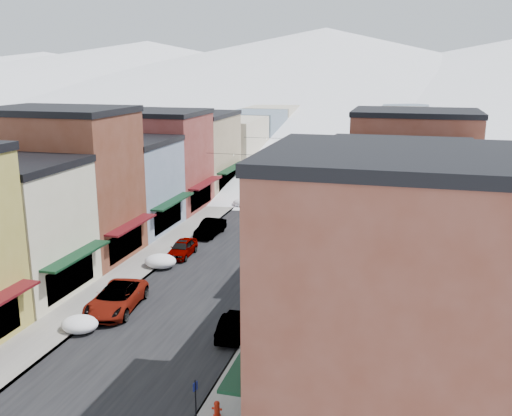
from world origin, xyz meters
The scene contains 37 objects.
road centered at (0.00, 60.00, 0.01)m, with size 10.00×160.00×0.01m, color black.
sidewalk_left centered at (-6.60, 60.00, 0.07)m, with size 3.20×160.00×0.15m, color gray.
sidewalk_right centered at (6.60, 60.00, 0.07)m, with size 3.20×160.00×0.15m, color gray.
curb_left centered at (-5.05, 60.00, 0.07)m, with size 0.10×160.00×0.15m, color slate.
curb_right centered at (5.05, 60.00, 0.07)m, with size 0.10×160.00×0.15m, color slate.
bldg_l_cream centered at (-13.19, 12.50, 4.76)m, with size 11.30×8.20×9.50m.
bldg_l_brick_near centered at (-13.69, 20.50, 6.26)m, with size 12.30×8.20×12.50m.
bldg_l_grayblue centered at (-13.19, 29.00, 4.51)m, with size 11.30×9.20×9.00m.
bldg_l_brick_far centered at (-14.19, 38.00, 5.51)m, with size 13.30×9.20×11.00m.
bldg_l_tan centered at (-13.19, 48.00, 5.01)m, with size 11.30×11.20×10.00m.
bldg_r_brick_near centered at (13.69, 3.00, 6.26)m, with size 12.30×9.20×12.50m.
bldg_r_green centered at (13.19, 12.00, 4.76)m, with size 11.30×9.20×9.50m.
bldg_r_blue centered at (13.19, 21.00, 5.26)m, with size 11.30×9.20×10.50m.
bldg_r_cream centered at (13.69, 30.00, 4.51)m, with size 12.30×9.20×9.00m.
bldg_r_brick_far centered at (14.19, 39.00, 5.76)m, with size 13.30×9.20×11.50m.
bldg_r_tan centered at (13.19, 49.00, 4.76)m, with size 11.30×11.20×9.50m.
distant_blocks centered at (0.00, 83.00, 4.00)m, with size 34.00×55.00×8.00m.
mountain_ridge centered at (-19.47, 277.18, 14.36)m, with size 670.00×340.00×34.00m.
overhead_cables centered at (0.00, 47.50, 6.20)m, with size 16.40×15.04×0.04m.
car_white_suv centered at (-4.30, 11.54, 0.83)m, with size 2.74×5.95×1.65m, color silver.
car_silver_sedan centered at (-4.30, 22.93, 0.72)m, with size 1.69×4.20×1.43m, color #AFB3B8.
car_dark_hatch centered at (-4.05, 29.31, 0.76)m, with size 1.60×4.60×1.52m, color black.
car_silver_wagon centered at (-4.30, 47.58, 0.68)m, with size 1.90×4.67×1.35m, color gray.
car_green_sedan centered at (4.30, 10.10, 0.67)m, with size 1.43×4.10×1.35m, color black.
car_gray_suv centered at (4.30, 35.24, 0.68)m, with size 1.61×4.01×1.37m, color gray.
car_black_sedan centered at (4.26, 48.97, 0.78)m, with size 2.18×5.36×1.56m, color black.
car_lane_silver centered at (-2.20, 56.89, 0.72)m, with size 1.70×4.23×1.44m, color gray.
car_lane_white centered at (0.86, 63.60, 0.67)m, with size 2.23×4.84×1.34m, color silver.
fire_hydrant centered at (6.05, 1.84, 0.52)m, with size 0.48×0.36×0.82m.
parking_sign centered at (5.36, 1.00, 1.47)m, with size 0.12×0.30×2.26m.
trash_can centered at (5.20, 27.68, 0.70)m, with size 0.64×0.64×1.09m.
streetlamp_near centered at (5.20, 31.13, 2.88)m, with size 0.36×0.36×4.33m.
streetlamp_far centered at (5.20, 55.00, 2.60)m, with size 0.32×0.32×3.89m.
planter_far centered at (6.21, 12.25, 0.44)m, with size 0.32×0.32×0.58m, color #36662E.
snow_pile_near centered at (-4.88, 8.22, 0.46)m, with size 2.28×2.61×0.97m.
snow_pile_mid centered at (-4.88, 19.93, 0.52)m, with size 2.56×2.78×1.08m.
snow_pile_far centered at (-4.28, 41.05, 0.45)m, with size 2.22×2.57×0.94m.
Camera 1 is at (13.74, -19.79, 15.73)m, focal length 40.00 mm.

